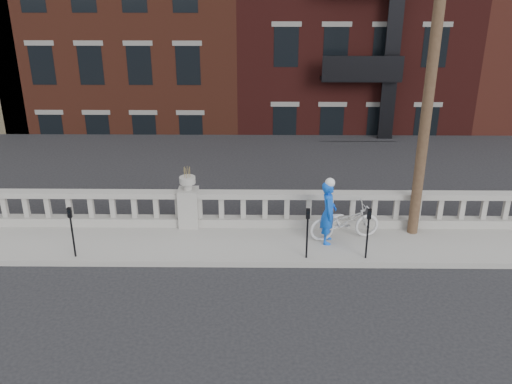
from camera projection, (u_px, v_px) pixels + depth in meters
ground at (169, 311)px, 12.55m from camera, size 120.00×120.00×0.00m
sidewalk at (186, 243)px, 15.28m from camera, size 32.00×2.20×0.15m
balustrade at (189, 209)px, 15.93m from camera, size 28.00×0.34×1.03m
planter_pedestal at (189, 203)px, 15.86m from camera, size 0.55×0.55×1.76m
lower_level at (237, 38)px, 32.70m from camera, size 80.00×44.00×20.80m
utility_pole at (435, 44)px, 13.74m from camera, size 1.60×0.28×10.00m
parking_meter_b at (71, 227)px, 14.16m from camera, size 0.10×0.09×1.36m
parking_meter_c at (307, 228)px, 14.11m from camera, size 0.10×0.09×1.36m
parking_meter_d at (368, 228)px, 14.09m from camera, size 0.10×0.09×1.36m
bicycle at (345, 221)px, 15.21m from camera, size 2.01×1.05×1.01m
cyclist at (328, 212)px, 14.89m from camera, size 0.48×0.67×1.72m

